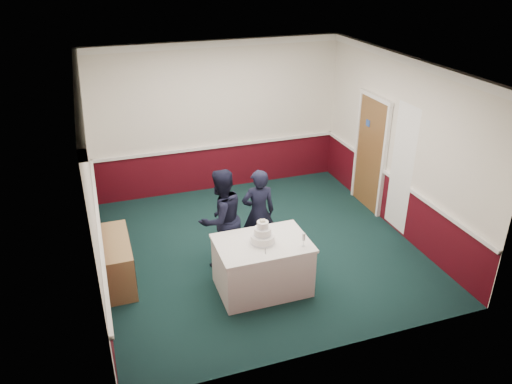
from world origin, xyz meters
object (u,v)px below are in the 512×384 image
object	(u,v)px
sideboard	(118,261)
cake_table	(262,265)
wedding_cake	(263,235)
person_man	(221,219)
person_woman	(258,213)
cake_knife	(265,250)
champagne_flute	(304,238)

from	to	relation	value
sideboard	cake_table	world-z (taller)	cake_table
wedding_cake	person_man	world-z (taller)	person_man
sideboard	person_man	bearing A→B (deg)	-1.35
cake_table	person_woman	distance (m)	1.01
sideboard	person_man	size ratio (longest dim) A/B	0.75
wedding_cake	person_woman	size ratio (longest dim) A/B	0.25
person_man	cake_table	bearing A→B (deg)	92.33
sideboard	wedding_cake	xyz separation A→B (m)	(1.96, -0.86, 0.55)
cake_table	cake_knife	xyz separation A→B (m)	(-0.03, -0.20, 0.39)
wedding_cake	sideboard	bearing A→B (deg)	156.26
champagne_flute	wedding_cake	bearing A→B (deg)	150.75
sideboard	wedding_cake	size ratio (longest dim) A/B	3.30
person_woman	cake_knife	bearing A→B (deg)	79.86
cake_knife	champagne_flute	xyz separation A→B (m)	(0.53, -0.08, 0.14)
sideboard	cake_table	size ratio (longest dim) A/B	0.91
person_woman	person_man	bearing A→B (deg)	12.78
wedding_cake	person_man	distance (m)	0.91
cake_table	champagne_flute	xyz separation A→B (m)	(0.50, -0.28, 0.53)
sideboard	person_woman	size ratio (longest dim) A/B	0.81
cake_table	person_man	bearing A→B (deg)	114.51
cake_table	cake_knife	distance (m)	0.44
cake_table	person_woman	xyz separation A→B (m)	(0.26, 0.92, 0.34)
cake_table	sideboard	bearing A→B (deg)	156.26
cake_knife	person_man	bearing A→B (deg)	126.03
wedding_cake	person_man	bearing A→B (deg)	114.51
champagne_flute	person_woman	bearing A→B (deg)	101.44
cake_table	champagne_flute	bearing A→B (deg)	-29.25
person_woman	sideboard	bearing A→B (deg)	5.76
cake_table	champagne_flute	size ratio (longest dim) A/B	6.44
cake_table	cake_knife	world-z (taller)	cake_knife
sideboard	cake_table	bearing A→B (deg)	-23.74
champagne_flute	person_man	size ratio (longest dim) A/B	0.13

